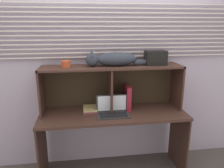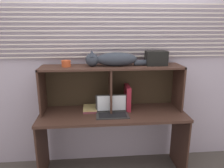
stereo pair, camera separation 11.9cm
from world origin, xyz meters
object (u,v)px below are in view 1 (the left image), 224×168
Objects in this scene: laptop at (113,110)px; book_stack at (90,109)px; cat at (113,59)px; binder_upright at (127,97)px; small_basket at (66,64)px; storage_box at (156,58)px.

book_stack is (-0.24, 0.14, -0.03)m from laptop.
laptop is 0.28m from book_stack.
binder_upright is (0.17, -0.00, -0.45)m from cat.
cat is 3.41× the size of book_stack.
binder_upright is 2.87× the size of small_basket.
book_stack is at bearing -179.39° from cat.
book_stack is 2.22× the size of small_basket.
storage_box is at bearing -0.00° from cat.
small_basket is at bearing 180.00° from storage_box.
cat reaches higher than laptop.
laptop is at bearing -30.20° from book_stack.
binder_upright is at bearing 0.00° from small_basket.
cat is at bearing 0.61° from book_stack.
laptop is at bearing -97.97° from cat.
storage_box is (1.00, 0.00, 0.05)m from small_basket.
small_basket is at bearing 179.34° from book_stack.
book_stack is 0.94× the size of storage_box.
book_stack is 0.59m from small_basket.
cat reaches higher than small_basket.
book_stack is at bearing -179.78° from storage_box.
storage_box reaches higher than laptop.
cat is 7.57× the size of small_basket.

